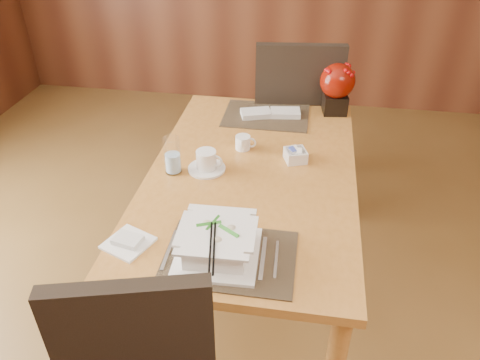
% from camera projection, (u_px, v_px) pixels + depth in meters
% --- Properties ---
extents(dining_table, '(0.90, 1.50, 0.75)m').
position_uv_depth(dining_table, '(252.00, 189.00, 2.11)').
color(dining_table, '#B97933').
rests_on(dining_table, ground).
extents(placemat_near, '(0.45, 0.33, 0.01)m').
position_uv_depth(placemat_near, '(230.00, 257.00, 1.61)').
color(placemat_near, black).
rests_on(placemat_near, dining_table).
extents(placemat_far, '(0.45, 0.33, 0.01)m').
position_uv_depth(placemat_far, '(266.00, 115.00, 2.50)').
color(placemat_far, black).
rests_on(placemat_far, dining_table).
extents(soup_setting, '(0.29, 0.29, 0.12)m').
position_uv_depth(soup_setting, '(217.00, 243.00, 1.58)').
color(soup_setting, white).
rests_on(soup_setting, dining_table).
extents(coffee_cup, '(0.17, 0.17, 0.09)m').
position_uv_depth(coffee_cup, '(206.00, 162.00, 2.04)').
color(coffee_cup, white).
rests_on(coffee_cup, dining_table).
extents(water_glass, '(0.08, 0.08, 0.17)m').
position_uv_depth(water_glass, '(172.00, 155.00, 2.01)').
color(water_glass, white).
rests_on(water_glass, dining_table).
extents(creamer_jug, '(0.09, 0.09, 0.07)m').
position_uv_depth(creamer_jug, '(243.00, 143.00, 2.20)').
color(creamer_jug, white).
rests_on(creamer_jug, dining_table).
extents(sugar_caddy, '(0.12, 0.12, 0.05)m').
position_uv_depth(sugar_caddy, '(295.00, 155.00, 2.11)').
color(sugar_caddy, white).
rests_on(sugar_caddy, dining_table).
extents(berry_decor, '(0.18, 0.18, 0.27)m').
position_uv_depth(berry_decor, '(337.00, 85.00, 2.46)').
color(berry_decor, black).
rests_on(berry_decor, dining_table).
extents(napkins_far, '(0.33, 0.17, 0.03)m').
position_uv_depth(napkins_far, '(273.00, 113.00, 2.49)').
color(napkins_far, silver).
rests_on(napkins_far, dining_table).
extents(bread_plate, '(0.19, 0.19, 0.01)m').
position_uv_depth(bread_plate, '(128.00, 243.00, 1.66)').
color(bread_plate, white).
rests_on(bread_plate, dining_table).
extents(far_chair, '(0.56, 0.56, 1.09)m').
position_uv_depth(far_chair, '(295.00, 115.00, 2.82)').
color(far_chair, black).
rests_on(far_chair, ground).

